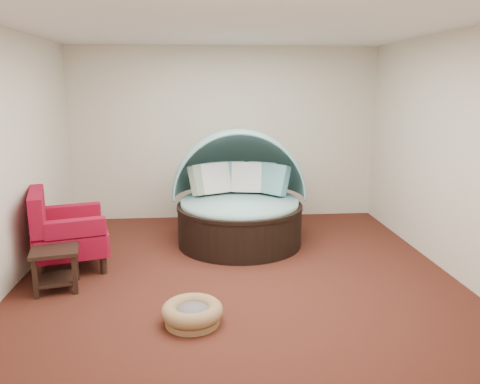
{
  "coord_description": "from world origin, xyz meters",
  "views": [
    {
      "loc": [
        -0.41,
        -5.2,
        2.17
      ],
      "look_at": [
        0.08,
        0.6,
        0.85
      ],
      "focal_mm": 35.0,
      "sensor_mm": 36.0,
      "label": 1
    }
  ],
  "objects": [
    {
      "name": "floor",
      "position": [
        0.0,
        0.0,
        0.0
      ],
      "size": [
        5.0,
        5.0,
        0.0
      ],
      "primitive_type": "plane",
      "color": "#4C2115",
      "rests_on": "ground"
    },
    {
      "name": "wall_back",
      "position": [
        0.0,
        2.5,
        1.4
      ],
      "size": [
        5.0,
        0.0,
        5.0
      ],
      "primitive_type": "plane",
      "rotation": [
        1.57,
        0.0,
        0.0
      ],
      "color": "beige",
      "rests_on": "floor"
    },
    {
      "name": "canopy_daybed",
      "position": [
        0.12,
        1.17,
        0.74
      ],
      "size": [
        1.92,
        1.81,
        1.6
      ],
      "rotation": [
        0.0,
        0.0,
        -0.04
      ],
      "color": "black",
      "rests_on": "floor"
    },
    {
      "name": "wall_left",
      "position": [
        -2.5,
        0.0,
        1.4
      ],
      "size": [
        0.0,
        5.0,
        5.0
      ],
      "primitive_type": "plane",
      "rotation": [
        1.57,
        0.0,
        1.57
      ],
      "color": "beige",
      "rests_on": "floor"
    },
    {
      "name": "wall_front",
      "position": [
        0.0,
        -2.5,
        1.4
      ],
      "size": [
        5.0,
        0.0,
        5.0
      ],
      "primitive_type": "plane",
      "rotation": [
        -1.57,
        0.0,
        0.0
      ],
      "color": "beige",
      "rests_on": "floor"
    },
    {
      "name": "red_armchair",
      "position": [
        -2.06,
        0.33,
        0.46
      ],
      "size": [
        1.05,
        1.05,
        1.0
      ],
      "rotation": [
        0.0,
        0.0,
        0.28
      ],
      "color": "black",
      "rests_on": "floor"
    },
    {
      "name": "pet_basket",
      "position": [
        -0.52,
        -1.17,
        0.1
      ],
      "size": [
        0.72,
        0.72,
        0.2
      ],
      "rotation": [
        0.0,
        0.0,
        -0.29
      ],
      "color": "olive",
      "rests_on": "floor"
    },
    {
      "name": "side_table",
      "position": [
        -2.0,
        -0.27,
        0.3
      ],
      "size": [
        0.58,
        0.58,
        0.47
      ],
      "rotation": [
        0.0,
        0.0,
        0.22
      ],
      "color": "black",
      "rests_on": "floor"
    },
    {
      "name": "ceiling",
      "position": [
        0.0,
        0.0,
        2.8
      ],
      "size": [
        5.0,
        5.0,
        0.0
      ],
      "primitive_type": "plane",
      "rotation": [
        3.14,
        0.0,
        0.0
      ],
      "color": "white",
      "rests_on": "wall_back"
    },
    {
      "name": "wall_right",
      "position": [
        2.5,
        0.0,
        1.4
      ],
      "size": [
        0.0,
        5.0,
        5.0
      ],
      "primitive_type": "plane",
      "rotation": [
        1.57,
        0.0,
        -1.57
      ],
      "color": "beige",
      "rests_on": "floor"
    }
  ]
}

